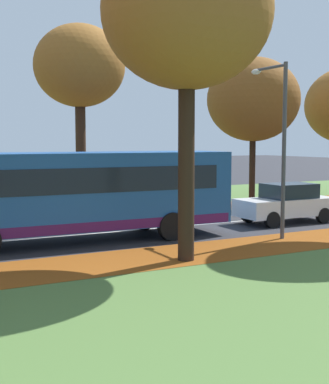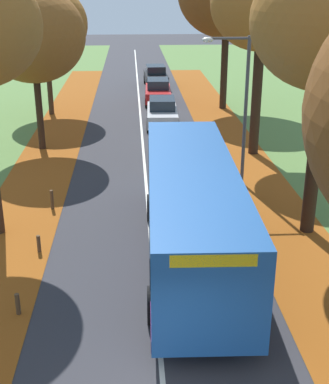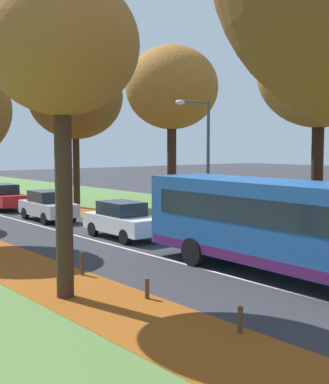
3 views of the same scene
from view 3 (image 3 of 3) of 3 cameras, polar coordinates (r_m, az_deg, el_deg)
The scene contains 16 objects.
leaf_litter_left at distance 19.02m, azimuth -15.34°, elevation -7.59°, with size 2.80×60.00×0.00m, color #8C4714.
grass_verge_right at distance 31.55m, azimuth 3.62°, elevation -2.44°, with size 12.00×90.00×0.01m, color #517538.
leaf_litter_right at distance 24.12m, azimuth 5.19°, elevation -4.77°, with size 2.80×60.00×0.00m, color #8C4714.
road_centre_line at distance 26.29m, azimuth -11.38°, elevation -4.04°, with size 0.12×80.00×0.01m, color silver.
tree_left_near at distance 14.64m, azimuth -10.95°, elevation 14.92°, with size 4.10×4.10×8.56m.
tree_right_near at distance 21.31m, azimuth 16.21°, elevation 12.13°, with size 4.68×4.68×8.97m.
tree_right_mid at distance 27.31m, azimuth 0.79°, elevation 10.99°, with size 4.66×4.66×9.09m.
tree_right_far at distance 35.59m, azimuth -9.49°, elevation 10.01°, with size 6.17×6.17×10.03m.
bollard_third at distance 12.10m, azimuth 8.09°, elevation -13.37°, with size 0.12×0.12×0.60m, color #4C3823.
bollard_fourth at distance 14.51m, azimuth -1.87°, elevation -10.26°, with size 0.12×0.12×0.56m, color #4C3823.
bollard_fifth at distance 17.22m, azimuth -8.81°, elevation -7.55°, with size 0.12×0.12×0.75m, color #4C3823.
streetlamp_right at distance 22.93m, azimuth 4.07°, elevation 4.10°, with size 1.89×0.28×6.00m.
bus at distance 16.94m, azimuth 12.53°, elevation -3.25°, with size 2.89×10.47×2.98m.
car_white_lead at distance 23.63m, azimuth -4.46°, elevation -2.99°, with size 1.86×4.24×1.62m.
car_silver_following at distance 29.73m, azimuth -12.34°, elevation -1.44°, with size 1.90×4.26×1.62m.
car_red_third_in_line at distance 35.49m, azimuth -16.79°, elevation -0.50°, with size 1.90×4.26×1.62m.
Camera 3 is at (-11.95, -3.05, 4.11)m, focal length 50.00 mm.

